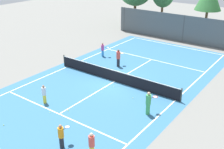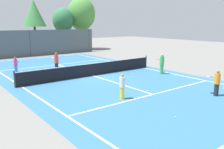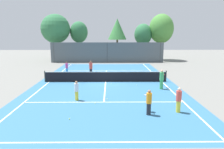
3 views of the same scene
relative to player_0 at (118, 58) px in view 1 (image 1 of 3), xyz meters
The scene contains 17 objects.
ground_plane 3.48m from the player_0, 60.08° to the right, with size 80.00×80.00×0.00m, color slate.
court_surface 3.48m from the player_0, 60.08° to the right, with size 13.00×25.00×0.01m.
tennis_net 3.39m from the player_0, 60.08° to the right, with size 11.90×0.10×1.10m.
perimeter_fence 11.23m from the player_0, 81.37° to the left, with size 18.00×0.12×3.20m.
player_0 is the anchor object (origin of this frame).
player_1 3.19m from the player_0, 155.29° to the left, with size 0.86×0.63×1.42m.
player_2 8.85m from the player_0, 91.66° to the right, with size 0.30×0.30×1.40m.
player_3 12.87m from the player_0, 61.18° to the right, with size 0.33×0.33×1.53m.
player_4 8.67m from the player_0, 41.74° to the right, with size 0.61×0.93×1.66m.
player_5 12.44m from the player_0, 69.52° to the right, with size 0.40×0.90×1.50m.
tennis_ball_0 3.36m from the player_0, 138.70° to the left, with size 0.07×0.07×0.07m, color #CCE533.
tennis_ball_1 9.69m from the player_0, 83.52° to the right, with size 0.07×0.07×0.07m, color #CCE533.
tennis_ball_2 4.47m from the player_0, 59.81° to the right, with size 0.07×0.07×0.07m, color #CCE533.
tennis_ball_3 12.36m from the player_0, 90.67° to the right, with size 0.07×0.07×0.07m, color #CCE533.
tennis_ball_4 4.97m from the player_0, 19.94° to the right, with size 0.07×0.07×0.07m, color #CCE533.
tennis_ball_5 6.44m from the player_0, 45.20° to the right, with size 0.07×0.07×0.07m, color #CCE533.
tennis_ball_6 8.92m from the player_0, 77.73° to the right, with size 0.07×0.07×0.07m, color #CCE533.
Camera 1 is at (12.35, -17.24, 10.01)m, focal length 44.72 mm.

